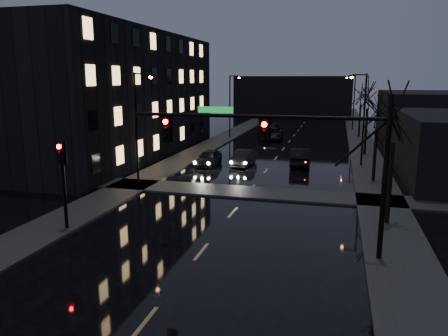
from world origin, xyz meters
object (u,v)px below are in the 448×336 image
Objects in this scene: oncoming_car_a at (209,158)px; oncoming_car_d at (269,131)px; oncoming_car_b at (244,158)px; oncoming_car_c at (272,134)px; lead_car at (300,157)px.

oncoming_car_d is at bearing 82.42° from oncoming_car_a.
oncoming_car_b is 16.98m from oncoming_car_c.
oncoming_car_d is (-0.71, 19.58, 0.14)m from oncoming_car_b.
oncoming_car_c reaches higher than oncoming_car_b.
oncoming_car_c is at bearing 79.08° from oncoming_car_a.
oncoming_car_a is 8.10m from lead_car.
oncoming_car_a is at bearing -103.95° from oncoming_car_c.
oncoming_car_b is 19.59m from oncoming_car_d.
oncoming_car_a is at bearing 11.66° from lead_car.
oncoming_car_b is 0.73× the size of oncoming_car_d.
lead_car is at bearing 17.21° from oncoming_car_b.
oncoming_car_d reaches higher than oncoming_car_b.
oncoming_car_a is at bearing -159.92° from oncoming_car_b.
oncoming_car_b is 0.87× the size of lead_car.
lead_car is (4.90, 1.17, 0.10)m from oncoming_car_b.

